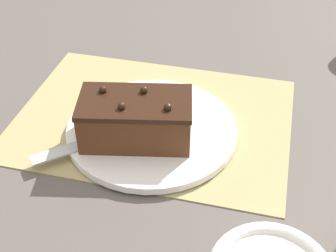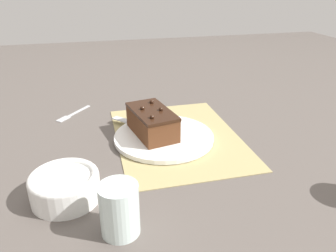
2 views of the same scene
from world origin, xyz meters
The scene contains 8 objects.
ground_plane centered at (0.00, 0.00, 0.00)m, with size 3.00×3.00×0.00m, color #544C47.
placemat_woven centered at (0.00, 0.00, 0.00)m, with size 0.46×0.34×0.00m, color tan.
cake_plate centered at (0.01, -0.04, 0.01)m, with size 0.28×0.28×0.01m.
chocolate_cake centered at (-0.01, -0.07, 0.05)m, with size 0.19×0.13×0.08m.
serving_knife centered at (-0.03, -0.06, 0.02)m, with size 0.19×0.17×0.01m.
drinking_glass centered at (0.34, -0.20, 0.05)m, with size 0.07×0.07×0.10m.
small_bowl centered at (0.22, -0.30, 0.03)m, with size 0.14×0.14×0.06m.
dessert_fork centered at (-0.23, -0.30, 0.00)m, with size 0.12×0.11×0.01m.
Camera 2 is at (0.80, -0.22, 0.43)m, focal length 35.00 mm.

